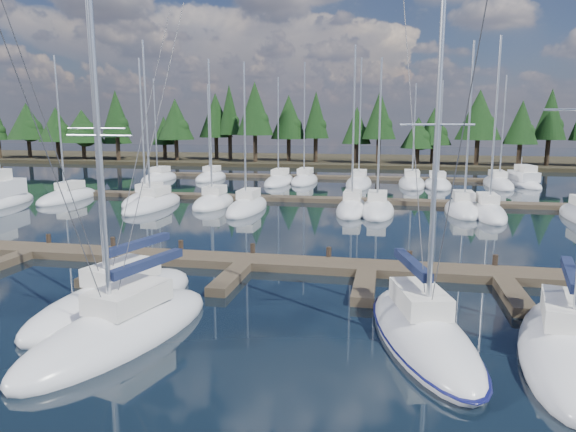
% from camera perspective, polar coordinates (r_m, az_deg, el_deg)
% --- Properties ---
extents(ground, '(260.00, 260.00, 0.00)m').
position_cam_1_polar(ground, '(37.55, 0.46, -0.62)').
color(ground, black).
rests_on(ground, ground).
extents(far_shore, '(220.00, 30.00, 0.60)m').
position_cam_1_polar(far_shore, '(96.71, 7.17, 6.15)').
color(far_shore, '#2B2618').
rests_on(far_shore, ground).
extents(main_dock, '(44.00, 6.13, 0.90)m').
position_cam_1_polar(main_dock, '(25.51, -4.90, -5.42)').
color(main_dock, '#4A3E2E').
rests_on(main_dock, ground).
extents(back_docks, '(50.00, 21.80, 0.40)m').
position_cam_1_polar(back_docks, '(56.65, 4.18, 3.25)').
color(back_docks, '#4A3E2E').
rests_on(back_docks, ground).
extents(front_sailboat_2, '(5.03, 8.92, 12.55)m').
position_cam_1_polar(front_sailboat_2, '(21.29, -18.55, -8.95)').
color(front_sailboat_2, silver).
rests_on(front_sailboat_2, ground).
extents(front_sailboat_3, '(4.95, 8.93, 12.22)m').
position_cam_1_polar(front_sailboat_3, '(18.35, -17.99, -12.04)').
color(front_sailboat_3, silver).
rests_on(front_sailboat_3, ground).
extents(front_sailboat_4, '(4.74, 8.96, 12.80)m').
position_cam_1_polar(front_sailboat_4, '(17.86, 14.67, -12.47)').
color(front_sailboat_4, silver).
rests_on(front_sailboat_4, ground).
extents(front_sailboat_5, '(4.72, 9.23, 13.55)m').
position_cam_1_polar(front_sailboat_5, '(18.43, 28.78, -12.72)').
color(front_sailboat_5, silver).
rests_on(front_sailboat_5, ground).
extents(back_sailboat_rows, '(46.60, 32.20, 15.05)m').
position_cam_1_polar(back_sailboat_rows, '(52.21, 3.45, 2.73)').
color(back_sailboat_rows, silver).
rests_on(back_sailboat_rows, ground).
extents(motor_yacht_right, '(4.00, 8.30, 3.97)m').
position_cam_1_polar(motor_yacht_right, '(64.99, 24.66, 3.46)').
color(motor_yacht_right, silver).
rests_on(motor_yacht_right, ground).
extents(tree_line, '(185.29, 11.82, 13.36)m').
position_cam_1_polar(tree_line, '(86.90, 5.12, 10.31)').
color(tree_line, black).
rests_on(tree_line, far_shore).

